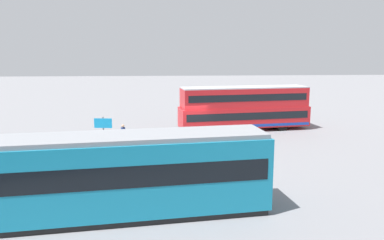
{
  "coord_description": "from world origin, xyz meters",
  "views": [
    {
      "loc": [
        2.37,
        31.16,
        6.98
      ],
      "look_at": [
        0.47,
        4.82,
        2.23
      ],
      "focal_mm": 35.84,
      "sensor_mm": 36.0,
      "label": 1
    }
  ],
  "objects": [
    {
      "name": "ground_plane",
      "position": [
        0.0,
        0.0,
        0.0
      ],
      "size": [
        160.0,
        160.0,
        0.0
      ],
      "primitive_type": "plane",
      "color": "gray"
    },
    {
      "name": "double_decker_bus",
      "position": [
        -4.72,
        -2.3,
        1.98
      ],
      "size": [
        11.89,
        4.18,
        3.89
      ],
      "color": "red",
      "rests_on": "ground"
    },
    {
      "name": "tram_yellow",
      "position": [
        4.27,
        15.45,
        1.85
      ],
      "size": [
        12.88,
        4.06,
        3.56
      ],
      "color": "teal",
      "rests_on": "ground"
    },
    {
      "name": "pedestrian_near_railing",
      "position": [
        5.43,
        3.5,
        1.0
      ],
      "size": [
        0.45,
        0.45,
        1.74
      ],
      "color": "#33384C",
      "rests_on": "ground"
    },
    {
      "name": "pedestrian_crossing",
      "position": [
        -0.08,
        9.86,
        0.93
      ],
      "size": [
        0.45,
        0.45,
        1.62
      ],
      "color": "#33384C",
      "rests_on": "ground"
    },
    {
      "name": "pedestrian_railing",
      "position": [
        2.16,
        5.25,
        0.75
      ],
      "size": [
        9.91,
        0.52,
        1.08
      ],
      "color": "gray",
      "rests_on": "ground"
    },
    {
      "name": "info_sign",
      "position": [
        6.6,
        5.02,
        1.81
      ],
      "size": [
        1.23,
        0.21,
        2.56
      ],
      "color": "slate",
      "rests_on": "ground"
    }
  ]
}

